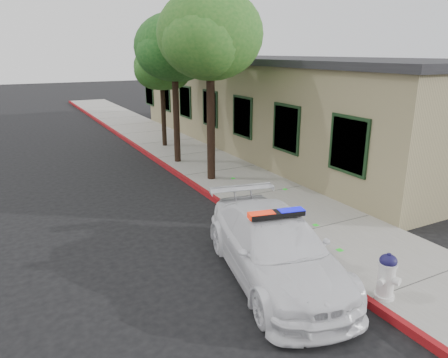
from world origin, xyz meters
TOP-DOWN VIEW (x-y plane):
  - ground at (0.00, 0.00)m, footprint 120.00×120.00m
  - sidewalk at (1.60, 3.00)m, footprint 3.20×60.00m
  - red_curb at (0.06, 3.00)m, footprint 0.14×60.00m
  - clapboard_building at (6.69, 9.00)m, footprint 7.30×20.89m
  - police_car at (-0.90, -1.31)m, footprint 2.85×4.99m
  - fire_hydrant at (0.35, -3.06)m, footprint 0.51×0.45m
  - street_tree_near at (0.87, 5.20)m, footprint 3.54×3.48m
  - street_tree_mid at (0.71, 8.08)m, footprint 3.13×3.08m
  - street_tree_far at (1.30, 11.13)m, footprint 2.73×2.52m

SIDE VIEW (x-z plane):
  - ground at x=0.00m, z-range 0.00..0.00m
  - sidewalk at x=1.60m, z-range 0.00..0.15m
  - red_curb at x=0.06m, z-range 0.00..0.16m
  - fire_hydrant at x=0.35m, z-range 0.15..1.04m
  - police_car at x=-0.90m, z-range -0.06..1.43m
  - clapboard_building at x=6.69m, z-range 0.01..4.25m
  - street_tree_far at x=1.30m, z-range 1.35..6.11m
  - street_tree_mid at x=0.71m, z-range 1.62..7.43m
  - street_tree_near at x=0.87m, z-range 1.71..8.08m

